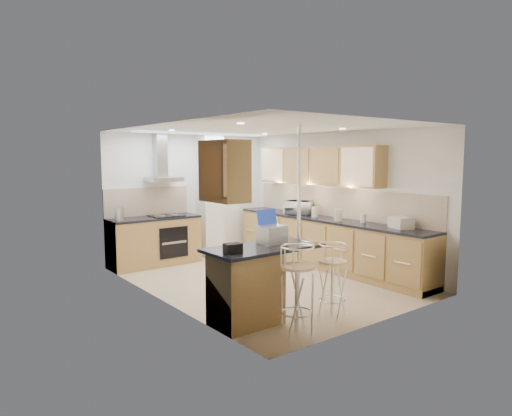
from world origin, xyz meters
TOP-DOWN VIEW (x-y plane):
  - ground at (0.00, 0.00)m, footprint 4.80×4.80m
  - room_shell at (0.32, 0.38)m, footprint 3.64×4.84m
  - right_counter at (1.50, 0.00)m, footprint 0.63×4.40m
  - back_counter at (-0.95, 2.10)m, footprint 1.70×0.63m
  - peninsula at (-1.12, -1.45)m, footprint 1.47×0.72m
  - microwave at (1.48, 0.70)m, footprint 0.49×0.57m
  - laptop at (-0.91, -1.37)m, footprint 0.35×0.27m
  - bag at (-1.64, -1.53)m, footprint 0.22×0.17m
  - bar_stool_near at (-1.06, -2.01)m, footprint 0.43×0.43m
  - bar_stool_end at (-0.34, -1.88)m, footprint 0.55×0.55m
  - jar_a at (1.44, 0.24)m, footprint 0.15×0.15m
  - jar_b at (1.42, 1.04)m, footprint 0.13×0.13m
  - jar_c at (1.41, -0.38)m, footprint 0.17×0.17m
  - jar_d at (1.59, -0.78)m, footprint 0.13×0.13m
  - bread_bin at (1.59, -1.54)m, footprint 0.37×0.41m
  - kettle at (-1.65, 2.00)m, footprint 0.16×0.16m

SIDE VIEW (x-z plane):
  - ground at x=0.00m, z-range 0.00..0.00m
  - back_counter at x=-0.95m, z-range 0.00..0.92m
  - right_counter at x=1.50m, z-range 0.00..0.92m
  - peninsula at x=-1.12m, z-range 0.01..0.95m
  - bar_stool_end at x=-0.34m, z-range 0.00..0.95m
  - bar_stool_near at x=-1.06m, z-range 0.00..1.03m
  - bag at x=-1.64m, z-range 0.94..1.05m
  - jar_d at x=1.59m, z-range 0.92..1.07m
  - jar_b at x=1.42m, z-range 0.92..1.08m
  - bread_bin at x=1.59m, z-range 0.92..1.10m
  - jar_a at x=1.44m, z-range 0.92..1.11m
  - jar_c at x=1.41m, z-range 0.92..1.13m
  - kettle at x=-1.65m, z-range 0.92..1.16m
  - microwave at x=1.48m, z-range 0.92..1.19m
  - laptop at x=-0.91m, z-range 0.94..1.17m
  - room_shell at x=0.32m, z-range 0.29..2.80m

